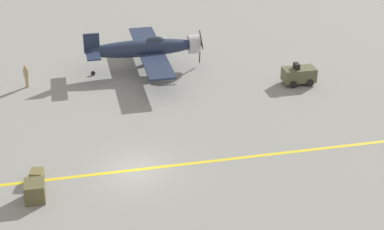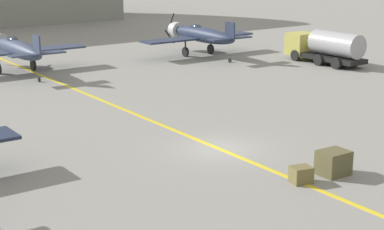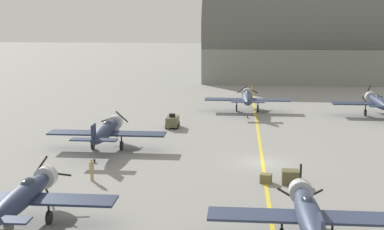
% 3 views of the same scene
% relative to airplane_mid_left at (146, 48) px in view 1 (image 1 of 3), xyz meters
% --- Properties ---
extents(ground_plane, '(400.00, 400.00, 0.00)m').
position_rel_airplane_mid_left_xyz_m(ground_plane, '(15.66, -3.18, -2.01)').
color(ground_plane, gray).
extents(taxiway_stripe, '(0.30, 160.00, 0.01)m').
position_rel_airplane_mid_left_xyz_m(taxiway_stripe, '(15.66, -3.18, -2.01)').
color(taxiway_stripe, yellow).
rests_on(taxiway_stripe, ground).
extents(airplane_mid_left, '(12.00, 9.98, 3.65)m').
position_rel_airplane_mid_left_xyz_m(airplane_mid_left, '(0.00, 0.00, 0.00)').
color(airplane_mid_left, '#212B44').
rests_on(airplane_mid_left, ground).
extents(tow_tractor, '(1.57, 2.60, 1.79)m').
position_rel_airplane_mid_left_xyz_m(tow_tractor, '(5.33, 11.53, -1.22)').
color(tow_tractor, '#515638').
rests_on(tow_tractor, ground).
extents(ground_crew_walking, '(0.40, 0.40, 1.86)m').
position_rel_airplane_mid_left_xyz_m(ground_crew_walking, '(1.26, -9.88, -1.00)').
color(ground_crew_walking, tan).
rests_on(ground_crew_walking, ground).
extents(supply_crate_by_tanker, '(1.05, 0.94, 0.75)m').
position_rel_airplane_mid_left_xyz_m(supply_crate_by_tanker, '(15.68, -9.19, -1.64)').
color(supply_crate_by_tanker, brown).
rests_on(supply_crate_by_tanker, ground).
extents(supply_crate_mid_lane, '(1.40, 1.18, 1.15)m').
position_rel_airplane_mid_left_xyz_m(supply_crate_mid_lane, '(17.65, -9.29, -1.44)').
color(supply_crate_mid_lane, brown).
rests_on(supply_crate_mid_lane, ground).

